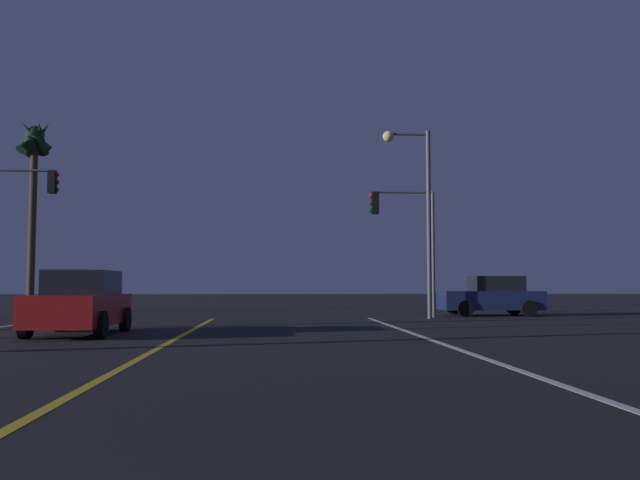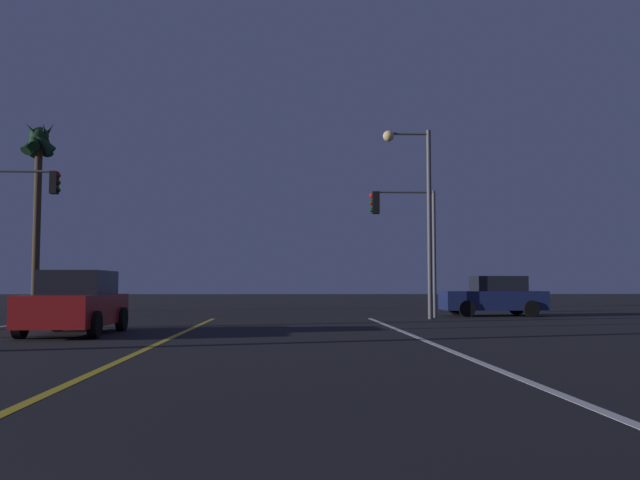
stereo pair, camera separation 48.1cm
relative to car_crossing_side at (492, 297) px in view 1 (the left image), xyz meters
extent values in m
cube|color=silver|center=(-5.58, -17.48, -0.82)|extent=(0.16, 31.25, 0.01)
cube|color=gold|center=(-11.73, -17.48, -0.82)|extent=(0.16, 31.25, 0.01)
cylinder|color=black|center=(-1.41, -0.90, -0.48)|extent=(0.68, 0.22, 0.68)
cylinder|color=black|center=(-1.41, 0.90, -0.48)|extent=(0.68, 0.22, 0.68)
cylinder|color=black|center=(1.29, -0.90, -0.48)|extent=(0.68, 0.22, 0.68)
cylinder|color=black|center=(1.29, 0.90, -0.48)|extent=(0.68, 0.22, 0.68)
cube|color=navy|center=(-0.06, 0.00, -0.16)|extent=(4.30, 1.80, 0.80)
cube|color=black|center=(0.19, 0.00, 0.56)|extent=(2.10, 1.60, 0.64)
cube|color=red|center=(2.04, -0.60, -0.06)|extent=(0.08, 0.24, 0.16)
cube|color=red|center=(2.04, 0.60, -0.06)|extent=(0.08, 0.24, 0.16)
cylinder|color=black|center=(-13.57, -11.64, -0.48)|extent=(0.22, 0.68, 0.68)
cylinder|color=black|center=(-15.37, -11.64, -0.48)|extent=(0.22, 0.68, 0.68)
cylinder|color=black|center=(-13.57, -8.94, -0.48)|extent=(0.22, 0.68, 0.68)
cylinder|color=black|center=(-15.37, -8.94, -0.48)|extent=(0.22, 0.68, 0.68)
cube|color=maroon|center=(-14.47, -10.29, -0.16)|extent=(1.80, 4.30, 0.80)
cube|color=black|center=(-14.47, -10.04, 0.56)|extent=(1.60, 2.10, 0.64)
cube|color=red|center=(-13.87, -8.19, -0.06)|extent=(0.24, 0.08, 0.16)
cube|color=red|center=(-15.07, -8.19, -0.06)|extent=(0.24, 0.08, 0.16)
cylinder|color=#4C4C51|center=(-2.86, -1.35, 1.76)|extent=(0.14, 0.14, 5.17)
cylinder|color=#4C4C51|center=(-4.05, -1.35, 4.30)|extent=(2.39, 0.10, 0.10)
cube|color=black|center=(-5.25, -1.35, 3.85)|extent=(0.28, 0.36, 0.90)
sphere|color=red|center=(-5.41, -1.35, 4.15)|extent=(0.20, 0.20, 0.20)
sphere|color=#3C2706|center=(-5.41, -1.35, 3.85)|extent=(0.20, 0.20, 0.20)
sphere|color=#063816|center=(-5.41, -1.35, 3.55)|extent=(0.20, 0.20, 0.20)
cylinder|color=#4C4C51|center=(-19.39, -1.35, 5.03)|extent=(2.44, 0.10, 0.10)
cube|color=black|center=(-18.17, -1.35, 4.58)|extent=(0.28, 0.36, 0.90)
sphere|color=red|center=(-18.01, -1.35, 4.88)|extent=(0.20, 0.20, 0.20)
sphere|color=#3C2706|center=(-18.01, -1.35, 4.58)|extent=(0.20, 0.20, 0.20)
sphere|color=#063816|center=(-18.01, -1.35, 4.28)|extent=(0.20, 0.20, 0.20)
cylinder|color=#4C4C51|center=(-3.30, -2.54, 2.89)|extent=(0.18, 0.18, 7.42)
cylinder|color=#4C4C51|center=(-4.09, -2.54, 6.45)|extent=(1.59, 0.10, 0.10)
sphere|color=#F9D88C|center=(-4.89, -2.54, 6.35)|extent=(0.44, 0.44, 0.44)
cylinder|color=#473826|center=(-21.22, 5.25, 3.43)|extent=(0.36, 0.36, 8.50)
sphere|color=#19381E|center=(-21.22, 5.25, 7.93)|extent=(0.90, 0.90, 0.90)
cone|color=#19381E|center=(-20.92, 5.29, 7.78)|extent=(0.82, 1.79, 1.66)
cone|color=#19381E|center=(-21.16, 5.54, 7.78)|extent=(1.69, 0.87, 1.93)
cone|color=#19381E|center=(-21.49, 5.37, 7.78)|extent=(1.14, 1.63, 1.74)
cone|color=#19381E|center=(-21.49, 5.12, 7.78)|extent=(1.26, 1.79, 1.52)
cone|color=#19381E|center=(-21.14, 4.96, 7.78)|extent=(1.73, 0.99, 1.71)
camera|label=1|loc=(-9.33, -28.56, 0.48)|focal=37.89mm
camera|label=2|loc=(-8.85, -28.56, 0.48)|focal=37.89mm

